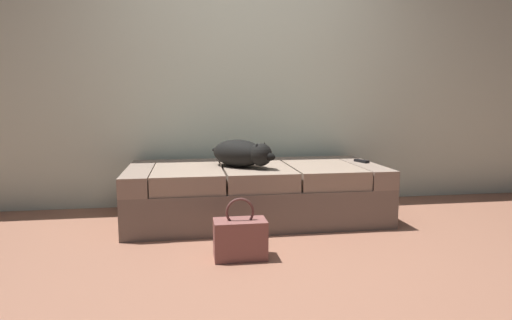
# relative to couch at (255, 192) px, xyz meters

# --- Properties ---
(ground_plane) EXTENTS (10.00, 10.00, 0.00)m
(ground_plane) POSITION_rel_couch_xyz_m (0.00, -1.09, -0.22)
(ground_plane) COLOR #97624C
(back_wall) EXTENTS (6.40, 0.10, 2.80)m
(back_wall) POSITION_rel_couch_xyz_m (0.00, 0.60, 1.18)
(back_wall) COLOR silver
(back_wall) RESTS_ON ground
(couch) EXTENTS (2.02, 0.96, 0.44)m
(couch) POSITION_rel_couch_xyz_m (0.00, 0.00, 0.00)
(couch) COLOR #706055
(couch) RESTS_ON ground
(dog_dark) EXTENTS (0.53, 0.54, 0.21)m
(dog_dark) POSITION_rel_couch_xyz_m (-0.12, -0.07, 0.33)
(dog_dark) COLOR black
(dog_dark) RESTS_ON couch
(tv_remote) EXTENTS (0.09, 0.16, 0.02)m
(tv_remote) POSITION_rel_couch_xyz_m (0.92, 0.03, 0.23)
(tv_remote) COLOR black
(tv_remote) RESTS_ON couch
(handbag) EXTENTS (0.32, 0.18, 0.38)m
(handbag) POSITION_rel_couch_xyz_m (-0.23, -0.88, -0.09)
(handbag) COLOR brown
(handbag) RESTS_ON ground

